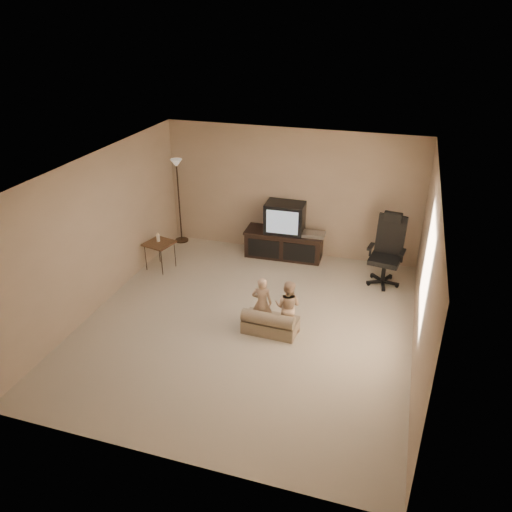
{
  "coord_description": "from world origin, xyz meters",
  "views": [
    {
      "loc": [
        2.05,
        -6.21,
        4.48
      ],
      "look_at": [
        -0.04,
        0.6,
        0.9
      ],
      "focal_mm": 35.0,
      "sensor_mm": 36.0,
      "label": 1
    }
  ],
  "objects": [
    {
      "name": "floor_lamp",
      "position": [
        -2.3,
        2.55,
        1.29
      ],
      "size": [
        0.28,
        0.28,
        1.77
      ],
      "color": "black",
      "rests_on": "floor"
    },
    {
      "name": "toddler_right",
      "position": [
        0.64,
        0.02,
        0.43
      ],
      "size": [
        0.43,
        0.26,
        0.86
      ],
      "primitive_type": "imported",
      "rotation": [
        0.0,
        0.0,
        3.07
      ],
      "color": "tan",
      "rests_on": "floor"
    },
    {
      "name": "toddler_left",
      "position": [
        0.24,
        -0.0,
        0.43
      ],
      "size": [
        0.34,
        0.27,
        0.86
      ],
      "primitive_type": "imported",
      "rotation": [
        0.0,
        0.0,
        3.28
      ],
      "color": "tan",
      "rests_on": "floor"
    },
    {
      "name": "child_sofa",
      "position": [
        0.39,
        -0.11,
        0.16
      ],
      "size": [
        0.83,
        0.49,
        0.4
      ],
      "rotation": [
        0.0,
        0.0,
        -0.03
      ],
      "color": "#9E896B",
      "rests_on": "floor"
    },
    {
      "name": "tv_stand",
      "position": [
        -0.04,
        2.49,
        0.46
      ],
      "size": [
        1.58,
        0.63,
        1.12
      ],
      "rotation": [
        0.0,
        0.0,
        0.04
      ],
      "color": "black",
      "rests_on": "floor"
    },
    {
      "name": "side_table",
      "position": [
        -2.15,
        1.3,
        0.52
      ],
      "size": [
        0.58,
        0.58,
        0.72
      ],
      "rotation": [
        0.0,
        0.0,
        -0.23
      ],
      "color": "brown",
      "rests_on": "floor"
    },
    {
      "name": "office_chair",
      "position": [
        1.94,
        2.0,
        0.46
      ],
      "size": [
        0.68,
        0.71,
        1.29
      ],
      "rotation": [
        0.0,
        0.0,
        -0.16
      ],
      "color": "black",
      "rests_on": "floor"
    },
    {
      "name": "floor",
      "position": [
        0.0,
        0.0,
        0.0
      ],
      "size": [
        5.5,
        5.5,
        0.0
      ],
      "primitive_type": "plane",
      "color": "beige",
      "rests_on": "ground"
    },
    {
      "name": "room_shell",
      "position": [
        0.0,
        0.0,
        1.52
      ],
      "size": [
        5.5,
        5.5,
        5.5
      ],
      "color": "white",
      "rests_on": "floor"
    }
  ]
}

